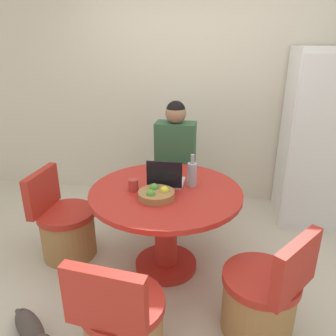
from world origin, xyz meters
name	(u,v)px	position (x,y,z in m)	size (l,w,h in m)	color
ground_plane	(167,275)	(0.00, 0.00, 0.00)	(12.00, 12.00, 0.00)	beige
wall_back	(192,92)	(0.00, 1.63, 1.30)	(7.00, 0.06, 2.60)	beige
refrigerator	(318,140)	(1.37, 1.25, 0.91)	(0.68, 0.68, 1.82)	white
dining_table	(166,212)	(-0.03, 0.11, 0.54)	(1.23, 1.23, 0.75)	#B2261E
chair_left_side	(66,228)	(-0.97, 0.14, 0.27)	(0.51, 0.51, 0.81)	#9E7042
chair_near_right_corner	(262,299)	(0.72, -0.45, 0.27)	(0.58, 0.58, 0.81)	#9E7042
chair_near_camera	(122,326)	(-0.13, -0.82, 0.27)	(0.51, 0.52, 0.81)	#9E7042
person_seated	(176,158)	(-0.08, 0.95, 0.73)	(0.40, 0.37, 1.32)	#2D2D38
laptop	(166,179)	(-0.05, 0.21, 0.80)	(0.29, 0.23, 0.23)	#B7B7BC
fruit_bowl	(156,194)	(-0.07, -0.04, 0.78)	(0.28, 0.28, 0.09)	olive
coffee_cup	(133,185)	(-0.28, 0.05, 0.80)	(0.08, 0.08, 0.10)	#B2332D
bottle	(192,174)	(0.17, 0.23, 0.85)	(0.08, 0.08, 0.27)	#9999A3
cat	(31,329)	(-0.77, -0.80, 0.09)	(0.43, 0.35, 0.18)	#473D38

